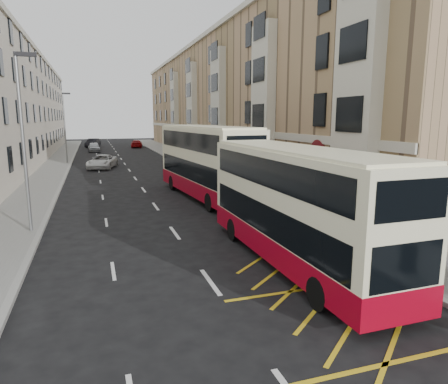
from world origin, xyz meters
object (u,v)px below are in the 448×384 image
object	(u,v)px
double_decker_front	(296,206)
double_decker_rear	(206,162)
white_van	(102,162)
car_silver	(94,147)
street_lamp_near	(24,134)
car_dark	(93,143)
street_lamp_far	(65,124)
pedestrian_far	(350,222)
car_red	(137,144)
pedestrian_mid	(425,232)

from	to	relation	value
double_decker_front	double_decker_rear	size ratio (longest dim) A/B	0.88
double_decker_front	white_van	size ratio (longest dim) A/B	2.08
double_decker_rear	car_silver	xyz separation A→B (m)	(-6.94, 41.32, -1.69)
street_lamp_near	car_silver	world-z (taller)	street_lamp_near
double_decker_rear	car_dark	xyz separation A→B (m)	(-7.07, 51.33, -1.65)
street_lamp_far	car_silver	distance (m)	17.61
street_lamp_near	white_van	xyz separation A→B (m)	(3.78, 24.43, -3.91)
car_dark	street_lamp_near	bearing A→B (deg)	-77.21
street_lamp_near	street_lamp_far	world-z (taller)	same
street_lamp_near	pedestrian_far	bearing A→B (deg)	-25.28
double_decker_rear	car_silver	world-z (taller)	double_decker_rear
street_lamp_near	street_lamp_far	distance (m)	30.00
street_lamp_far	pedestrian_far	world-z (taller)	street_lamp_far
car_dark	car_silver	bearing A→B (deg)	-73.50
double_decker_front	car_silver	size ratio (longest dim) A/B	2.42
pedestrian_far	car_silver	world-z (taller)	pedestrian_far
car_dark	car_red	bearing A→B (deg)	-5.25
pedestrian_far	car_dark	xyz separation A→B (m)	(-10.07, 63.07, -0.21)
double_decker_front	double_decker_rear	xyz separation A→B (m)	(0.26, 12.94, 0.26)
double_decker_front	pedestrian_mid	xyz separation A→B (m)	(4.92, -1.12, -1.09)
car_dark	street_lamp_far	bearing A→B (deg)	-80.50
street_lamp_far	white_van	bearing A→B (deg)	-55.88
double_decker_rear	car_dark	size ratio (longest dim) A/B	2.52
double_decker_front	car_dark	bearing A→B (deg)	95.19
double_decker_rear	car_red	size ratio (longest dim) A/B	2.63
pedestrian_far	white_van	size ratio (longest dim) A/B	0.33
double_decker_front	pedestrian_far	world-z (taller)	double_decker_front
double_decker_front	car_silver	bearing A→B (deg)	96.16
white_van	car_dark	xyz separation A→B (m)	(-0.82, 32.49, 0.08)
street_lamp_near	street_lamp_far	xyz separation A→B (m)	(0.00, 30.00, 0.00)
white_van	car_silver	bearing A→B (deg)	107.40
street_lamp_near	double_decker_rear	xyz separation A→B (m)	(10.03, 5.58, -2.19)
street_lamp_far	car_red	distance (m)	26.51
street_lamp_near	double_decker_rear	size ratio (longest dim) A/B	0.65
car_red	car_silver	bearing A→B (deg)	51.51
car_silver	car_red	distance (m)	10.27
white_van	car_dark	world-z (taller)	car_dark
street_lamp_far	white_van	size ratio (longest dim) A/B	1.54
car_red	car_dark	bearing A→B (deg)	-13.47
street_lamp_far	double_decker_front	bearing A→B (deg)	-75.36
double_decker_front	car_red	world-z (taller)	double_decker_front
street_lamp_near	pedestrian_far	xyz separation A→B (m)	(13.02, -6.15, -3.63)
street_lamp_near	car_dark	distance (m)	57.12
street_lamp_far	double_decker_front	size ratio (longest dim) A/B	0.74
car_red	street_lamp_far	bearing A→B (deg)	73.98
street_lamp_far	car_red	world-z (taller)	street_lamp_far
pedestrian_far	car_silver	size ratio (longest dim) A/B	0.38
street_lamp_far	double_decker_rear	xyz separation A→B (m)	(10.03, -24.42, -2.19)
white_van	street_lamp_far	bearing A→B (deg)	139.76
pedestrian_mid	car_red	size ratio (longest dim) A/B	0.41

